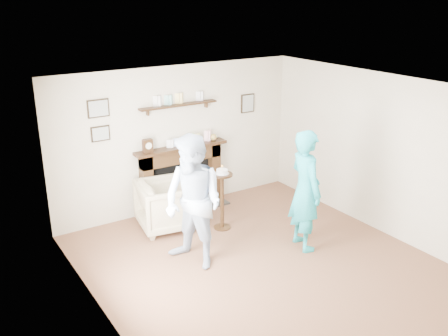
{
  "coord_description": "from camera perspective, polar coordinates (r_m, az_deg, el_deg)",
  "views": [
    {
      "loc": [
        -3.78,
        -4.84,
        3.65
      ],
      "look_at": [
        -0.08,
        0.9,
        1.21
      ],
      "focal_mm": 40.0,
      "sensor_mm": 36.0,
      "label": 1
    }
  ],
  "objects": [
    {
      "name": "ground",
      "position": [
        7.14,
        4.57,
        -11.16
      ],
      "size": [
        5.0,
        5.0,
        0.0
      ],
      "primitive_type": "plane",
      "color": "brown",
      "rests_on": "ground"
    },
    {
      "name": "room_shell",
      "position": [
        7.0,
        1.5,
        2.81
      ],
      "size": [
        4.54,
        5.02,
        2.52
      ],
      "color": "beige",
      "rests_on": "ground"
    },
    {
      "name": "armchair",
      "position": [
        8.25,
        -6.5,
        -6.74
      ],
      "size": [
        1.0,
        0.98,
        0.79
      ],
      "primitive_type": "imported",
      "rotation": [
        0.0,
        0.0,
        1.41
      ],
      "color": "tan",
      "rests_on": "ground"
    },
    {
      "name": "man",
      "position": [
        7.2,
        -3.36,
        -10.82
      ],
      "size": [
        0.97,
        1.09,
        1.88
      ],
      "primitive_type": "imported",
      "rotation": [
        0.0,
        0.0,
        -1.24
      ],
      "color": "#ACB5D7",
      "rests_on": "ground"
    },
    {
      "name": "woman",
      "position": [
        7.73,
        8.91,
        -8.76
      ],
      "size": [
        0.55,
        0.73,
        1.81
      ],
      "primitive_type": "imported",
      "rotation": [
        0.0,
        0.0,
        1.38
      ],
      "color": "#1FB4B4",
      "rests_on": "ground"
    },
    {
      "name": "pedestal_table",
      "position": [
        7.91,
        -0.22,
        -2.54
      ],
      "size": [
        0.34,
        0.34,
        1.08
      ],
      "color": "black",
      "rests_on": "ground"
    }
  ]
}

